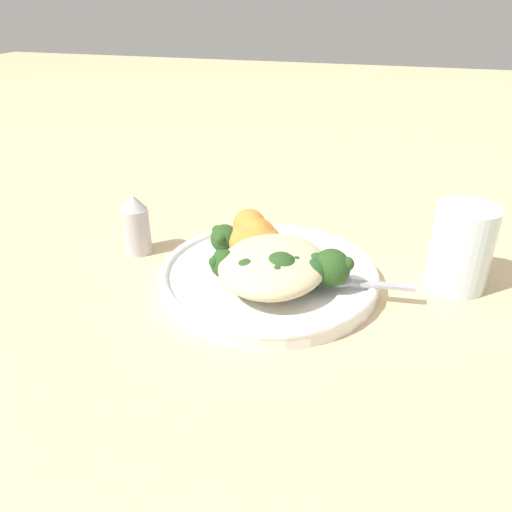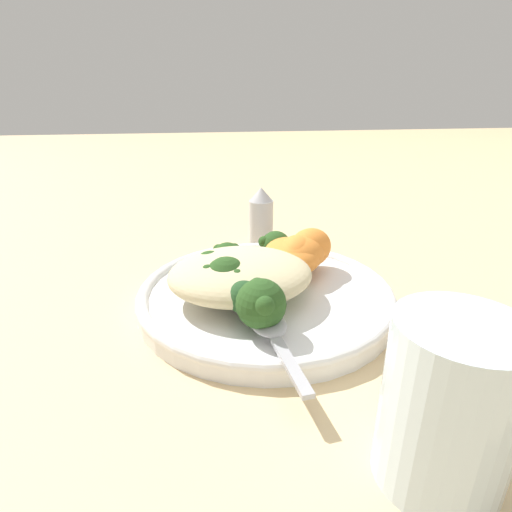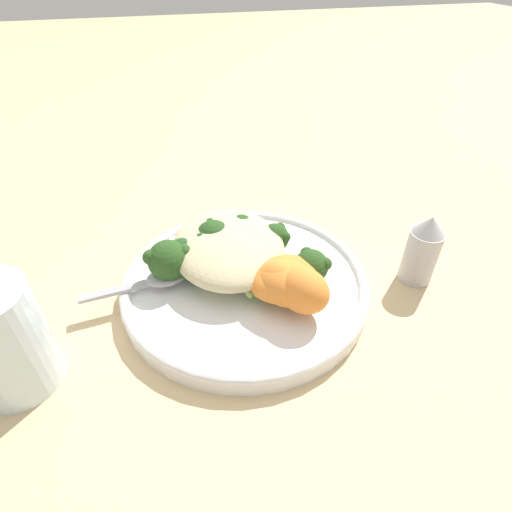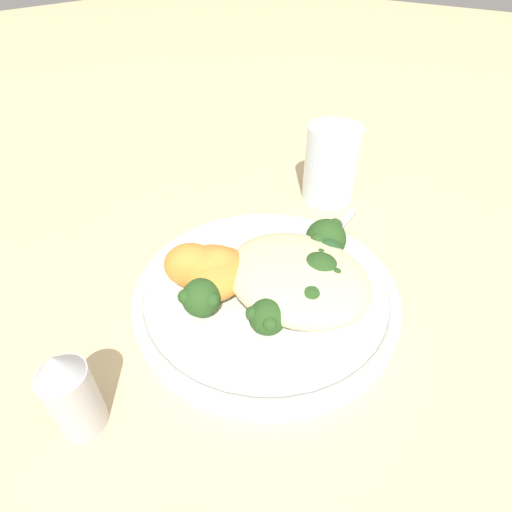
{
  "view_description": "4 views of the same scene",
  "coord_description": "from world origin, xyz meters",
  "px_view_note": "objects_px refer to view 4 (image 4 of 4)",
  "views": [
    {
      "loc": [
        -0.48,
        -0.11,
        0.31
      ],
      "look_at": [
        0.0,
        0.03,
        0.04
      ],
      "focal_mm": 35.0,
      "sensor_mm": 36.0,
      "label": 1
    },
    {
      "loc": [
        -0.05,
        -0.34,
        0.2
      ],
      "look_at": [
        0.01,
        0.0,
        0.06
      ],
      "focal_mm": 28.0,
      "sensor_mm": 36.0,
      "label": 2
    },
    {
      "loc": [
        0.33,
        -0.05,
        0.3
      ],
      "look_at": [
        0.02,
        0.03,
        0.05
      ],
      "focal_mm": 28.0,
      "sensor_mm": 36.0,
      "label": 3
    },
    {
      "loc": [
        -0.15,
        0.24,
        0.29
      ],
      "look_at": [
        0.03,
        0.01,
        0.05
      ],
      "focal_mm": 28.0,
      "sensor_mm": 36.0,
      "label": 4
    }
  ],
  "objects_px": {
    "broccoli_stalk_1": "(264,307)",
    "sweet_potato_chunk_3": "(211,267)",
    "plate": "(266,293)",
    "water_glass": "(331,164)",
    "kale_tuft": "(315,254)",
    "broccoli_stalk_4": "(312,245)",
    "sweet_potato_chunk_0": "(217,273)",
    "sweet_potato_chunk_2": "(217,267)",
    "salt_shaker": "(70,393)",
    "spoon": "(326,243)",
    "broccoli_stalk_3": "(303,273)",
    "sweet_potato_chunk_1": "(192,265)",
    "quinoa_mound": "(297,276)",
    "broccoli_stalk_0": "(209,294)",
    "broccoli_stalk_2": "(295,295)"
  },
  "relations": [
    {
      "from": "broccoli_stalk_1",
      "to": "sweet_potato_chunk_3",
      "type": "bearing_deg",
      "value": -143.7
    },
    {
      "from": "plate",
      "to": "water_glass",
      "type": "distance_m",
      "value": 0.22
    },
    {
      "from": "plate",
      "to": "broccoli_stalk_1",
      "type": "relative_size",
      "value": 3.09
    },
    {
      "from": "sweet_potato_chunk_3",
      "to": "kale_tuft",
      "type": "xyz_separation_m",
      "value": [
        -0.06,
        -0.08,
        -0.0
      ]
    },
    {
      "from": "broccoli_stalk_4",
      "to": "kale_tuft",
      "type": "relative_size",
      "value": 2.39
    },
    {
      "from": "kale_tuft",
      "to": "plate",
      "type": "bearing_deg",
      "value": 68.18
    },
    {
      "from": "sweet_potato_chunk_0",
      "to": "kale_tuft",
      "type": "height_order",
      "value": "sweet_potato_chunk_0"
    },
    {
      "from": "sweet_potato_chunk_0",
      "to": "sweet_potato_chunk_3",
      "type": "xyz_separation_m",
      "value": [
        0.01,
        -0.0,
        0.0
      ]
    },
    {
      "from": "sweet_potato_chunk_2",
      "to": "salt_shaker",
      "type": "bearing_deg",
      "value": 93.63
    },
    {
      "from": "plate",
      "to": "spoon",
      "type": "height_order",
      "value": "spoon"
    },
    {
      "from": "broccoli_stalk_3",
      "to": "sweet_potato_chunk_1",
      "type": "distance_m",
      "value": 0.11
    },
    {
      "from": "quinoa_mound",
      "to": "salt_shaker",
      "type": "height_order",
      "value": "salt_shaker"
    },
    {
      "from": "broccoli_stalk_3",
      "to": "sweet_potato_chunk_2",
      "type": "bearing_deg",
      "value": -166.46
    },
    {
      "from": "sweet_potato_chunk_0",
      "to": "sweet_potato_chunk_3",
      "type": "bearing_deg",
      "value": -4.29
    },
    {
      "from": "quinoa_mound",
      "to": "sweet_potato_chunk_0",
      "type": "bearing_deg",
      "value": 34.41
    },
    {
      "from": "plate",
      "to": "sweet_potato_chunk_1",
      "type": "xyz_separation_m",
      "value": [
        0.06,
        0.04,
        0.03
      ]
    },
    {
      "from": "quinoa_mound",
      "to": "broccoli_stalk_0",
      "type": "relative_size",
      "value": 1.3
    },
    {
      "from": "plate",
      "to": "quinoa_mound",
      "type": "distance_m",
      "value": 0.04
    },
    {
      "from": "plate",
      "to": "broccoli_stalk_3",
      "type": "relative_size",
      "value": 2.15
    },
    {
      "from": "broccoli_stalk_2",
      "to": "sweet_potato_chunk_3",
      "type": "relative_size",
      "value": 1.89
    },
    {
      "from": "sweet_potato_chunk_0",
      "to": "spoon",
      "type": "height_order",
      "value": "sweet_potato_chunk_0"
    },
    {
      "from": "broccoli_stalk_1",
      "to": "broccoli_stalk_3",
      "type": "xyz_separation_m",
      "value": [
        -0.0,
        -0.05,
        0.0
      ]
    },
    {
      "from": "spoon",
      "to": "salt_shaker",
      "type": "bearing_deg",
      "value": 165.39
    },
    {
      "from": "plate",
      "to": "broccoli_stalk_1",
      "type": "xyz_separation_m",
      "value": [
        -0.02,
        0.03,
        0.02
      ]
    },
    {
      "from": "kale_tuft",
      "to": "water_glass",
      "type": "height_order",
      "value": "water_glass"
    },
    {
      "from": "broccoli_stalk_4",
      "to": "salt_shaker",
      "type": "height_order",
      "value": "salt_shaker"
    },
    {
      "from": "spoon",
      "to": "broccoli_stalk_2",
      "type": "bearing_deg",
      "value": -171.17
    },
    {
      "from": "sweet_potato_chunk_1",
      "to": "plate",
      "type": "bearing_deg",
      "value": -145.03
    },
    {
      "from": "sweet_potato_chunk_0",
      "to": "plate",
      "type": "bearing_deg",
      "value": -138.4
    },
    {
      "from": "quinoa_mound",
      "to": "broccoli_stalk_3",
      "type": "relative_size",
      "value": 1.16
    },
    {
      "from": "plate",
      "to": "kale_tuft",
      "type": "height_order",
      "value": "kale_tuft"
    },
    {
      "from": "plate",
      "to": "broccoli_stalk_2",
      "type": "xyz_separation_m",
      "value": [
        -0.04,
        0.01,
        0.03
      ]
    },
    {
      "from": "quinoa_mound",
      "to": "salt_shaker",
      "type": "bearing_deg",
      "value": 74.05
    },
    {
      "from": "sweet_potato_chunk_2",
      "to": "spoon",
      "type": "xyz_separation_m",
      "value": [
        -0.05,
        -0.12,
        -0.02
      ]
    },
    {
      "from": "plate",
      "to": "quinoa_mound",
      "type": "xyz_separation_m",
      "value": [
        -0.03,
        -0.01,
        0.03
      ]
    },
    {
      "from": "broccoli_stalk_4",
      "to": "sweet_potato_chunk_2",
      "type": "relative_size",
      "value": 2.65
    },
    {
      "from": "quinoa_mound",
      "to": "sweet_potato_chunk_1",
      "type": "distance_m",
      "value": 0.1
    },
    {
      "from": "spoon",
      "to": "kale_tuft",
      "type": "bearing_deg",
      "value": -172.43
    },
    {
      "from": "broccoli_stalk_1",
      "to": "broccoli_stalk_4",
      "type": "relative_size",
      "value": 0.68
    },
    {
      "from": "broccoli_stalk_3",
      "to": "sweet_potato_chunk_3",
      "type": "height_order",
      "value": "broccoli_stalk_3"
    },
    {
      "from": "broccoli_stalk_0",
      "to": "water_glass",
      "type": "relative_size",
      "value": 1.08
    },
    {
      "from": "sweet_potato_chunk_3",
      "to": "spoon",
      "type": "xyz_separation_m",
      "value": [
        -0.06,
        -0.12,
        -0.02
      ]
    },
    {
      "from": "broccoli_stalk_0",
      "to": "broccoli_stalk_4",
      "type": "distance_m",
      "value": 0.12
    },
    {
      "from": "broccoli_stalk_2",
      "to": "sweet_potato_chunk_1",
      "type": "relative_size",
      "value": 2.28
    },
    {
      "from": "plate",
      "to": "quinoa_mound",
      "type": "bearing_deg",
      "value": -156.82
    },
    {
      "from": "sweet_potato_chunk_2",
      "to": "salt_shaker",
      "type": "distance_m",
      "value": 0.16
    },
    {
      "from": "sweet_potato_chunk_1",
      "to": "spoon",
      "type": "relative_size",
      "value": 0.48
    },
    {
      "from": "quinoa_mound",
      "to": "sweet_potato_chunk_0",
      "type": "height_order",
      "value": "quinoa_mound"
    },
    {
      "from": "sweet_potato_chunk_3",
      "to": "salt_shaker",
      "type": "xyz_separation_m",
      "value": [
        -0.01,
        0.16,
        -0.0
      ]
    },
    {
      "from": "broccoli_stalk_3",
      "to": "salt_shaker",
      "type": "bearing_deg",
      "value": -125.86
    }
  ]
}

